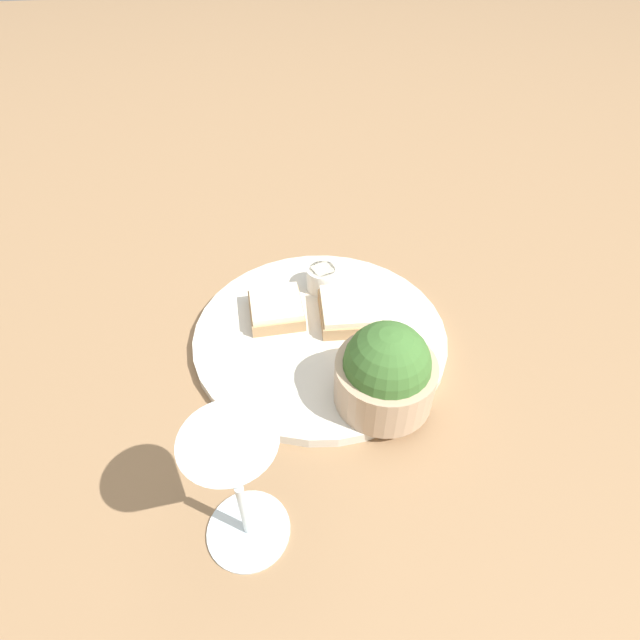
% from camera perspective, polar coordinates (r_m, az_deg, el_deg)
% --- Properties ---
extents(ground_plane, '(4.00, 4.00, 0.00)m').
position_cam_1_polar(ground_plane, '(0.65, 0.00, -2.17)').
color(ground_plane, '#93704C').
extents(dinner_plate, '(0.32, 0.32, 0.01)m').
position_cam_1_polar(dinner_plate, '(0.64, 0.00, -1.73)').
color(dinner_plate, silver).
rests_on(dinner_plate, ground_plane).
extents(salad_bowl, '(0.11, 0.11, 0.10)m').
position_cam_1_polar(salad_bowl, '(0.54, 7.52, -5.94)').
color(salad_bowl, tan).
rests_on(salad_bowl, dinner_plate).
extents(sauce_ramekin, '(0.04, 0.04, 0.03)m').
position_cam_1_polar(sauce_ramekin, '(0.69, 0.28, 4.94)').
color(sauce_ramekin, white).
rests_on(sauce_ramekin, dinner_plate).
extents(cheese_toast_near, '(0.08, 0.08, 0.03)m').
position_cam_1_polar(cheese_toast_near, '(0.65, 3.37, 1.09)').
color(cheese_toast_near, tan).
rests_on(cheese_toast_near, dinner_plate).
extents(cheese_toast_far, '(0.08, 0.07, 0.03)m').
position_cam_1_polar(cheese_toast_far, '(0.65, -5.03, 1.31)').
color(cheese_toast_far, tan).
rests_on(cheese_toast_far, dinner_plate).
extents(wine_glass, '(0.08, 0.08, 0.15)m').
position_cam_1_polar(wine_glass, '(0.41, -9.70, -16.71)').
color(wine_glass, silver).
rests_on(wine_glass, ground_plane).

